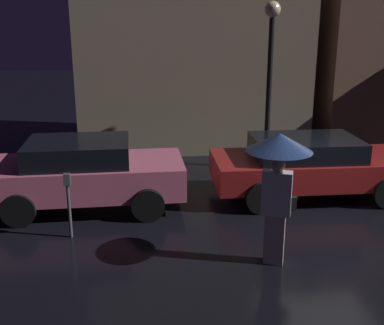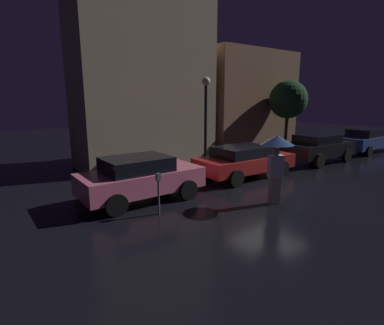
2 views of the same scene
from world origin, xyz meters
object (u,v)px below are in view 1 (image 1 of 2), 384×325
(pedestrian_with_umbrella, at_px, (278,165))
(street_lamp_near, at_px, (270,58))
(parked_car_red, at_px, (310,165))
(parked_car_pink, at_px, (86,172))
(parking_meter, at_px, (68,198))

(pedestrian_with_umbrella, bearing_deg, street_lamp_near, 97.30)
(parked_car_red, distance_m, pedestrian_with_umbrella, 3.57)
(parked_car_pink, relative_size, pedestrian_with_umbrella, 1.84)
(parked_car_red, bearing_deg, street_lamp_near, 102.45)
(pedestrian_with_umbrella, distance_m, street_lamp_near, 5.45)
(pedestrian_with_umbrella, bearing_deg, parking_meter, 179.27)
(parked_car_red, height_order, street_lamp_near, street_lamp_near)
(pedestrian_with_umbrella, relative_size, parking_meter, 1.79)
(parked_car_pink, distance_m, pedestrian_with_umbrella, 4.48)
(parking_meter, bearing_deg, pedestrian_with_umbrella, -21.11)
(pedestrian_with_umbrella, bearing_deg, parked_car_red, 81.68)
(parked_car_pink, xyz_separation_m, street_lamp_near, (4.53, 2.32, 2.16))
(pedestrian_with_umbrella, height_order, street_lamp_near, street_lamp_near)
(parked_car_pink, xyz_separation_m, parked_car_red, (4.98, 0.16, -0.05))
(pedestrian_with_umbrella, distance_m, parking_meter, 3.85)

